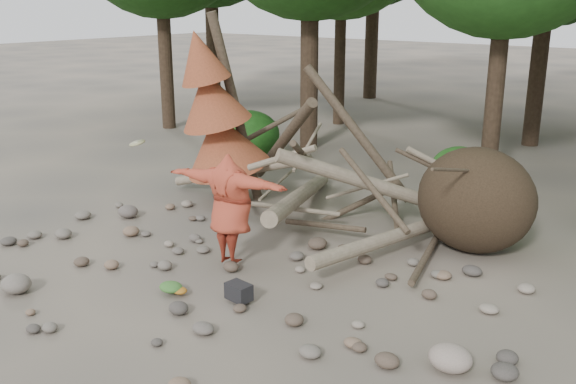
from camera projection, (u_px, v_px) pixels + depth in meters
The scene contains 12 objects.
ground at pixel (214, 291), 10.43m from camera, with size 120.00×120.00×0.00m, color #514C44.
deadfall_pile at pixel (445, 197), 12.18m from camera, with size 8.55×5.24×3.30m.
dead_conifer at pixel (216, 114), 14.20m from camera, with size 2.06×2.16×4.35m.
bush_left at pixel (249, 135), 18.90m from camera, with size 1.80×1.80×1.44m, color #1A4813.
bush_mid at pixel (459, 169), 15.71m from camera, with size 1.40×1.40×1.12m, color #235C1A.
frisbee_thrower at pixel (230, 209), 11.15m from camera, with size 3.35×0.97×2.02m.
backpack at pixel (239, 295), 10.00m from camera, with size 0.40×0.27×0.27m, color black.
cloth_green at pixel (171, 290), 10.31m from camera, with size 0.41×0.34×0.15m, color #37692A.
cloth_orange at pixel (180, 293), 10.26m from camera, with size 0.27×0.22×0.10m, color #A1651B.
boulder_front_left at pixel (16, 284), 10.36m from camera, with size 0.51×0.46×0.30m, color slate.
boulder_mid_right at pixel (450, 358), 8.18m from camera, with size 0.57×0.51×0.34m, color gray.
boulder_mid_left at pixel (128, 211), 13.92m from camera, with size 0.46×0.41×0.27m, color #5F5650.
Camera 1 is at (6.78, -6.79, 4.57)m, focal length 40.00 mm.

